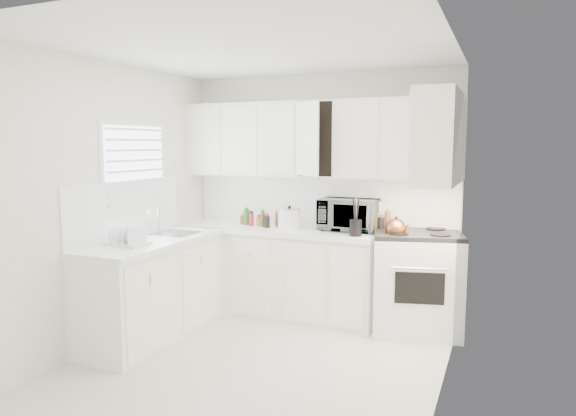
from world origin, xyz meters
The scene contains 36 objects.
floor centered at (0.00, 0.00, 0.00)m, with size 3.20×3.20×0.00m, color silver.
ceiling centered at (0.00, 0.00, 2.60)m, with size 3.20×3.20×0.00m, color white.
wall_back centered at (0.00, 1.60, 1.30)m, with size 3.00×3.00×0.00m, color white.
wall_front centered at (0.00, -1.60, 1.30)m, with size 3.00×3.00×0.00m, color white.
wall_left centered at (-1.50, 0.00, 1.30)m, with size 3.20×3.20×0.00m, color white.
wall_right centered at (1.50, 0.00, 1.30)m, with size 3.20×3.20×0.00m, color white.
window_blinds centered at (-1.48, 0.35, 1.55)m, with size 0.06×0.96×1.06m, color white, non-canonical shape.
lower_cabinets_back centered at (-0.39, 1.30, 0.45)m, with size 2.22×0.60×0.90m, color white, non-canonical shape.
lower_cabinets_left centered at (-1.20, 0.20, 0.45)m, with size 0.60×1.60×0.90m, color white, non-canonical shape.
countertop_back centered at (-0.39, 1.29, 0.93)m, with size 2.24×0.64×0.05m, color white.
countertop_left centered at (-1.19, 0.20, 0.93)m, with size 0.64×1.62×0.05m, color white.
backsplash_back centered at (0.00, 1.59, 1.23)m, with size 2.98×0.02×0.55m, color white.
backsplash_left centered at (-1.49, 0.20, 1.23)m, with size 0.02×1.60×0.55m, color white.
upper_cabinets_back centered at (0.00, 1.44, 1.50)m, with size 3.00×0.33×0.80m, color white, non-canonical shape.
upper_cabinets_right centered at (1.33, 0.82, 1.50)m, with size 0.33×0.90×0.80m, color white, non-canonical shape.
sink centered at (-1.19, 0.55, 1.07)m, with size 0.42×0.38×0.30m, color gray, non-canonical shape.
stove centered at (1.11, 1.31, 0.64)m, with size 0.83×0.68×1.28m, color white, non-canonical shape.
tea_kettle centered at (0.93, 1.15, 1.06)m, with size 0.25×0.21×0.23m, color brown, non-canonical shape.
frying_pan centered at (1.29, 1.47, 0.96)m, with size 0.23×0.40×0.04m, color black, non-canonical shape.
microwave centered at (0.38, 1.44, 1.15)m, with size 0.60×0.33×0.41m, color gray.
rice_cooker centered at (-0.24, 1.29, 1.07)m, with size 0.25×0.25×0.25m, color white, non-canonical shape.
paper_towel centered at (0.01, 1.52, 1.08)m, with size 0.12×0.12×0.27m, color white.
utensil_crock centered at (0.54, 1.12, 1.14)m, with size 0.13×0.13×0.39m, color black, non-canonical shape.
dish_rack centered at (-1.23, -0.11, 1.05)m, with size 0.35×0.27×0.20m, color white, non-canonical shape.
spice_left_0 centered at (-0.85, 1.42, 1.02)m, with size 0.06×0.06×0.13m, color brown.
spice_left_1 centered at (-0.78, 1.33, 1.02)m, with size 0.06×0.06×0.13m, color #2D7426.
spice_left_2 centered at (-0.70, 1.42, 1.02)m, with size 0.06×0.06×0.13m, color #CE1B45.
spice_left_3 centered at (-0.62, 1.33, 1.02)m, with size 0.06×0.06×0.13m, color #C28B2D.
spice_left_4 centered at (-0.55, 1.42, 1.02)m, with size 0.06×0.06×0.13m, color brown.
spice_left_5 centered at (-0.47, 1.33, 1.02)m, with size 0.06×0.06×0.13m, color black.
spice_left_6 centered at (-0.40, 1.42, 1.02)m, with size 0.06×0.06×0.13m, color brown.
sauce_right_0 centered at (0.58, 1.46, 1.05)m, with size 0.06×0.06×0.19m, color #CE1B45.
sauce_right_1 centered at (0.64, 1.40, 1.05)m, with size 0.06×0.06×0.19m, color #C28B2D.
sauce_right_2 centered at (0.69, 1.46, 1.05)m, with size 0.06×0.06×0.19m, color brown.
sauce_right_3 centered at (0.74, 1.40, 1.05)m, with size 0.06×0.06×0.19m, color black.
sauce_right_4 centered at (0.80, 1.46, 1.05)m, with size 0.06×0.06×0.19m, color brown.
Camera 1 is at (1.88, -3.72, 1.85)m, focal length 32.04 mm.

